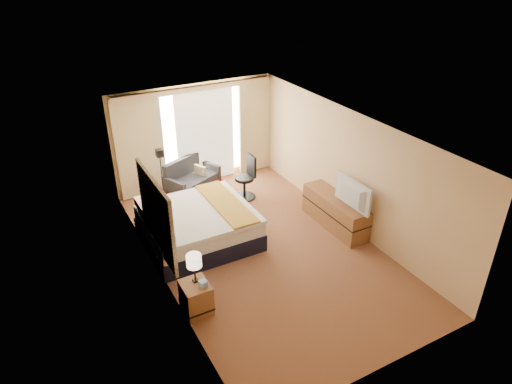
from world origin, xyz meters
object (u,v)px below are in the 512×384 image
lamp_right (148,194)px  television (349,195)px  bed (198,226)px  nightstand_left (196,297)px  nightstand_right (152,227)px  floor_lamp (161,169)px  media_dresser (335,212)px  desk_chair (247,179)px  loveseat (192,181)px  lamp_left (194,261)px

lamp_right → television: 4.12m
bed → television: (2.84, -1.30, 0.62)m
nightstand_left → nightstand_right: bearing=90.0°
nightstand_right → floor_lamp: floor_lamp is taller
floor_lamp → television: floor_lamp is taller
floor_lamp → television: 4.12m
media_dresser → desk_chair: 2.37m
floor_lamp → television: (3.07, -2.75, -0.13)m
loveseat → lamp_left: bearing=-135.1°
bed → television: television is taller
bed → desk_chair: bearing=34.9°
bed → nightstand_right: bearing=143.4°
media_dresser → bed: 3.01m
floor_lamp → lamp_left: (-0.54, -3.28, -0.17)m
desk_chair → lamp_right: 2.70m
nightstand_right → lamp_right: 0.76m
lamp_right → television: (3.63, -1.95, -0.03)m
nightstand_left → television: (3.65, 0.60, 0.73)m
loveseat → television: (2.13, -3.47, 0.72)m
loveseat → television: 4.14m
nightstand_left → television: bearing=9.4°
television → lamp_left: bearing=98.1°
loveseat → nightstand_right: bearing=-158.8°
bed → lamp_right: 1.21m
floor_lamp → desk_chair: size_ratio=1.45×
bed → loveseat: size_ratio=1.41×
media_dresser → loveseat: size_ratio=1.16×
media_dresser → television: television is taller
nightstand_left → lamp_left: (0.04, 0.07, 0.69)m
nightstand_right → lamp_right: (0.02, 0.06, 0.76)m
lamp_left → nightstand_left: bearing=-118.2°
loveseat → floor_lamp: size_ratio=0.96×
desk_chair → lamp_left: 4.03m
nightstand_right → nightstand_left: bearing=-90.0°
desk_chair → lamp_left: desk_chair is taller
lamp_right → lamp_left: bearing=-89.6°
loveseat → lamp_left: 4.33m
desk_chair → floor_lamp: bearing=175.9°
nightstand_right → floor_lamp: 1.34m
media_dresser → lamp_left: size_ratio=3.36×
bed → desk_chair: size_ratio=1.97×
lamp_right → bed: bearing=-39.8°
desk_chair → lamp_right: size_ratio=1.77×
media_dresser → bed: bed is taller
lamp_left → television: (3.61, 0.53, 0.04)m
nightstand_right → loveseat: (1.52, 1.58, 0.01)m
loveseat → lamp_left: size_ratio=2.89×
nightstand_left → lamp_left: bearing=61.8°
nightstand_right → television: (3.65, -1.90, 0.73)m
media_dresser → bed: (-2.89, 0.85, 0.04)m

